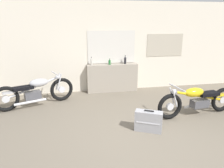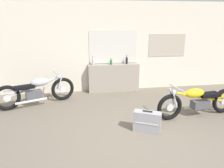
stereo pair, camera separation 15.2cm
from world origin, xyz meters
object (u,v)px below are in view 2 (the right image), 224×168
Objects in this scene: bottle_leftmost at (93,61)px; bottle_center at (127,60)px; bottle_left_center at (111,62)px; motorcycle_yellow at (198,101)px; motorcycle_silver at (36,91)px; hard_case_silver at (147,122)px.

bottle_leftmost is 1.07m from bottle_center.
bottle_left_center reaches higher than motorcycle_yellow.
motorcycle_silver is at bearing -158.86° from bottle_left_center.
motorcycle_silver is (-2.17, -0.84, -0.56)m from bottle_left_center.
motorcycle_yellow is at bearing -19.15° from motorcycle_silver.
bottle_center is at bearing 86.30° from hard_case_silver.
bottle_left_center is 2.87m from motorcycle_yellow.
bottle_leftmost reaches higher than bottle_left_center.
bottle_left_center is 2.40m from motorcycle_silver.
hard_case_silver is (2.50, -1.90, -0.19)m from motorcycle_silver.
bottle_leftmost reaches higher than motorcycle_yellow.
bottle_left_center is (0.57, -0.02, -0.03)m from bottle_leftmost.
motorcycle_yellow is (1.75, -2.20, -0.58)m from bottle_left_center.
bottle_center is 2.88m from motorcycle_silver.
bottle_left_center is 0.51m from bottle_center.
bottle_center is 0.13× the size of motorcycle_yellow.
bottle_leftmost reaches higher than motorcycle_silver.
motorcycle_silver is at bearing 160.85° from motorcycle_yellow.
motorcycle_yellow is at bearing 20.69° from hard_case_silver.
hard_case_silver is at bearing -83.12° from bottle_left_center.
motorcycle_silver is 0.95× the size of motorcycle_yellow.
bottle_center reaches higher than motorcycle_silver.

